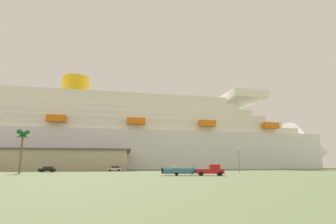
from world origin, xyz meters
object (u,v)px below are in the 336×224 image
cruise_ship (133,139)px  parked_car_white_van (115,169)px  palm_tree (23,137)px  small_boat_on_trailer (181,171)px  parked_car_black_coupe (47,169)px  pickup_truck (211,170)px  street_lamp (239,156)px

cruise_ship → parked_car_white_van: cruise_ship is taller
palm_tree → parked_car_white_van: bearing=44.2°
small_boat_on_trailer → parked_car_black_coupe: small_boat_on_trailer is taller
pickup_truck → parked_car_white_van: pickup_truck is taller
cruise_ship → parked_car_black_coupe: bearing=-113.4°
small_boat_on_trailer → street_lamp: size_ratio=1.15×
street_lamp → palm_tree: bearing=-175.2°
street_lamp → parked_car_white_van: 40.46m
small_boat_on_trailer → palm_tree: bearing=154.1°
small_boat_on_trailer → palm_tree: 42.19m
pickup_truck → parked_car_white_van: size_ratio=1.28×
parked_car_black_coupe → parked_car_white_van: bearing=27.1°
pickup_truck → palm_tree: size_ratio=0.53×
cruise_ship → parked_car_white_van: bearing=-97.4°
street_lamp → parked_car_white_van: street_lamp is taller
pickup_truck → cruise_ship: bearing=99.4°
street_lamp → parked_car_black_coupe: bearing=172.8°
small_boat_on_trailer → parked_car_white_van: bearing=110.8°
pickup_truck → palm_tree: bearing=156.2°
small_boat_on_trailer → street_lamp: bearing=46.9°
small_boat_on_trailer → palm_tree: (-37.26, 18.12, 7.92)m
palm_tree → parked_car_black_coupe: bearing=74.2°
cruise_ship → pickup_truck: (14.71, -88.80, -13.97)m
parked_car_black_coupe → palm_tree: bearing=-105.8°
pickup_truck → parked_car_black_coupe: (-39.78, 30.91, -0.21)m
parked_car_black_coupe → parked_car_white_van: size_ratio=1.02×
palm_tree → parked_car_black_coupe: (3.36, 11.92, -8.05)m
parked_car_white_van → parked_car_black_coupe: bearing=-152.9°
palm_tree → pickup_truck: bearing=-23.8°
palm_tree → street_lamp: 59.19m
street_lamp → small_boat_on_trailer: bearing=-133.1°
cruise_ship → pickup_truck: size_ratio=40.51×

